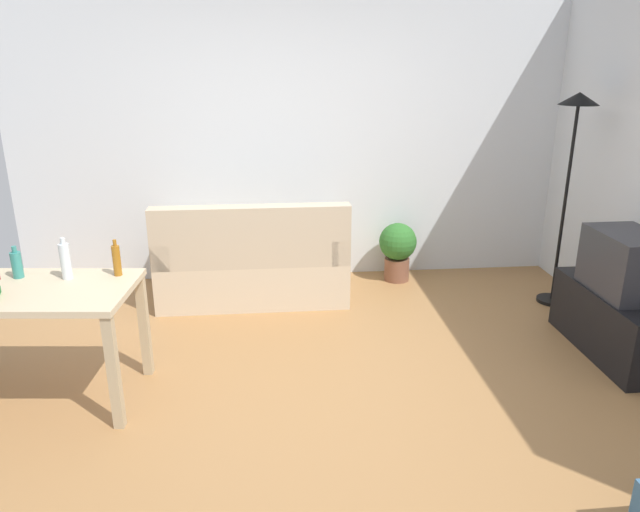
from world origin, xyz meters
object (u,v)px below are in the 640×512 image
(torchiere_lamp, at_px, (573,142))
(bottle_amber, at_px, (117,260))
(desk, at_px, (33,305))
(tv_stand, at_px, (616,323))
(tv, at_px, (627,263))
(potted_plant, at_px, (398,248))
(couch, at_px, (253,265))
(bottle_clear, at_px, (65,261))
(bottle_tall, at_px, (17,264))

(torchiere_lamp, relative_size, bottle_amber, 7.63)
(torchiere_lamp, xyz_separation_m, desk, (-3.95, -1.19, -0.76))
(tv_stand, distance_m, torchiere_lamp, 1.51)
(torchiere_lamp, xyz_separation_m, bottle_amber, (-3.47, -1.02, -0.55))
(tv, distance_m, potted_plant, 2.09)
(couch, relative_size, bottle_clear, 6.19)
(tv_stand, bearing_deg, bottle_amber, 91.15)
(tv, xyz_separation_m, torchiere_lamp, (-0.00, 0.95, 0.71))
(potted_plant, relative_size, bottle_amber, 2.40)
(desk, height_order, bottle_tall, bottle_tall)
(potted_plant, bearing_deg, bottle_clear, -145.64)
(tv_stand, relative_size, desk, 0.87)
(bottle_amber, bearing_deg, bottle_tall, 178.36)
(bottle_amber, bearing_deg, desk, -160.06)
(desk, distance_m, bottle_clear, 0.32)
(potted_plant, height_order, bottle_tall, bottle_tall)
(tv, bearing_deg, bottle_tall, 90.73)
(couch, relative_size, tv_stand, 1.50)
(torchiere_lamp, bearing_deg, bottle_amber, -163.61)
(desk, distance_m, bottle_tall, 0.31)
(potted_plant, bearing_deg, couch, -167.26)
(potted_plant, bearing_deg, bottle_tall, -149.41)
(desk, bearing_deg, potted_plant, 40.18)
(bottle_clear, bearing_deg, torchiere_lamp, 15.55)
(couch, bearing_deg, desk, 49.91)
(tv, bearing_deg, potted_plant, 38.18)
(potted_plant, relative_size, bottle_clear, 2.13)
(torchiere_lamp, bearing_deg, bottle_tall, -166.21)
(torchiere_lamp, height_order, desk, torchiere_lamp)
(couch, xyz_separation_m, bottle_amber, (-0.82, -1.37, 0.55))
(desk, bearing_deg, couch, 55.38)
(couch, bearing_deg, tv, 153.83)
(desk, xyz_separation_m, bottle_tall, (-0.14, 0.19, 0.20))
(desk, relative_size, bottle_tall, 6.09)
(tv_stand, xyz_separation_m, bottle_tall, (-4.09, -0.05, 0.61))
(bottle_tall, distance_m, bottle_clear, 0.32)
(desk, bearing_deg, bottle_amber, 25.42)
(tv_stand, distance_m, bottle_amber, 3.53)
(couch, height_order, tv, same)
(tv_stand, bearing_deg, bottle_clear, 91.49)
(couch, height_order, bottle_tall, bottle_tall)
(bottle_clear, bearing_deg, couch, 51.24)
(bottle_clear, bearing_deg, potted_plant, 34.36)
(torchiere_lamp, height_order, bottle_clear, torchiere_lamp)
(desk, distance_m, bottle_amber, 0.55)
(tv_stand, distance_m, bottle_clear, 3.83)
(bottle_tall, xyz_separation_m, bottle_amber, (0.62, -0.02, 0.01))
(torchiere_lamp, distance_m, potted_plant, 1.79)
(potted_plant, bearing_deg, bottle_amber, -142.61)
(bottle_tall, xyz_separation_m, bottle_clear, (0.31, -0.05, 0.03))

